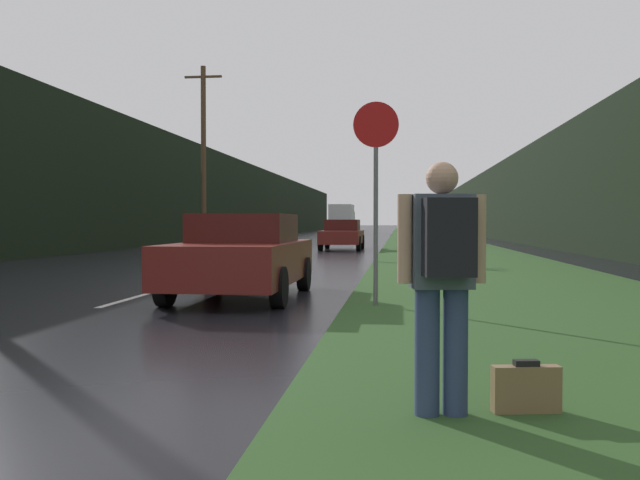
{
  "coord_description": "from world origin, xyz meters",
  "views": [
    {
      "loc": [
        4.52,
        -2.82,
        1.29
      ],
      "look_at": [
        2.58,
        13.68,
        0.86
      ],
      "focal_mm": 38.0,
      "sensor_mm": 36.0,
      "label": 1
    }
  ],
  "objects_px": {
    "hitchhiker_with_backpack": "(443,272)",
    "suitcase": "(526,390)",
    "car_passing_far": "(342,234)",
    "delivery_truck": "(342,219)",
    "stop_sign": "(376,181)",
    "car_passing_near": "(242,255)"
  },
  "relations": [
    {
      "from": "suitcase",
      "to": "stop_sign",
      "type": "bearing_deg",
      "value": 92.41
    },
    {
      "from": "stop_sign",
      "to": "hitchhiker_with_backpack",
      "type": "bearing_deg",
      "value": -83.79
    },
    {
      "from": "suitcase",
      "to": "delivery_truck",
      "type": "bearing_deg",
      "value": 86.38
    },
    {
      "from": "hitchhiker_with_backpack",
      "to": "car_passing_near",
      "type": "height_order",
      "value": "hitchhiker_with_backpack"
    },
    {
      "from": "stop_sign",
      "to": "suitcase",
      "type": "xyz_separation_m",
      "value": [
        1.21,
        -5.75,
        -1.75
      ]
    },
    {
      "from": "car_passing_far",
      "to": "delivery_truck",
      "type": "relative_size",
      "value": 0.66
    },
    {
      "from": "hitchhiker_with_backpack",
      "to": "suitcase",
      "type": "relative_size",
      "value": 3.63
    },
    {
      "from": "stop_sign",
      "to": "suitcase",
      "type": "height_order",
      "value": "stop_sign"
    },
    {
      "from": "car_passing_near",
      "to": "delivery_truck",
      "type": "bearing_deg",
      "value": -86.72
    },
    {
      "from": "car_passing_far",
      "to": "delivery_truck",
      "type": "xyz_separation_m",
      "value": [
        -3.67,
        43.53,
        0.99
      ]
    },
    {
      "from": "car_passing_near",
      "to": "car_passing_far",
      "type": "bearing_deg",
      "value": -90.0
    },
    {
      "from": "hitchhiker_with_backpack",
      "to": "car_passing_near",
      "type": "bearing_deg",
      "value": 103.78
    },
    {
      "from": "hitchhiker_with_backpack",
      "to": "car_passing_near",
      "type": "xyz_separation_m",
      "value": [
        -2.97,
        6.92,
        -0.25
      ]
    },
    {
      "from": "stop_sign",
      "to": "delivery_truck",
      "type": "xyz_separation_m",
      "value": [
        -5.99,
        64.98,
        -0.2
      ]
    },
    {
      "from": "delivery_truck",
      "to": "hitchhiker_with_backpack",
      "type": "bearing_deg",
      "value": -84.65
    },
    {
      "from": "hitchhiker_with_backpack",
      "to": "car_passing_far",
      "type": "height_order",
      "value": "hitchhiker_with_backpack"
    },
    {
      "from": "suitcase",
      "to": "delivery_truck",
      "type": "xyz_separation_m",
      "value": [
        -7.2,
        70.73,
        1.54
      ]
    },
    {
      "from": "suitcase",
      "to": "delivery_truck",
      "type": "height_order",
      "value": "delivery_truck"
    },
    {
      "from": "hitchhiker_with_backpack",
      "to": "car_passing_far",
      "type": "relative_size",
      "value": 0.36
    },
    {
      "from": "stop_sign",
      "to": "delivery_truck",
      "type": "distance_m",
      "value": 65.25
    },
    {
      "from": "car_passing_far",
      "to": "car_passing_near",
      "type": "bearing_deg",
      "value": 90.0
    },
    {
      "from": "hitchhiker_with_backpack",
      "to": "suitcase",
      "type": "xyz_separation_m",
      "value": [
        0.56,
        0.16,
        -0.8
      ]
    }
  ]
}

